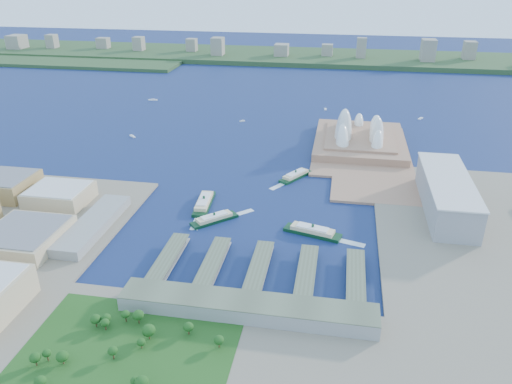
% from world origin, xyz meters
% --- Properties ---
extents(ground, '(3000.00, 3000.00, 0.00)m').
position_xyz_m(ground, '(0.00, 0.00, 0.00)').
color(ground, '#0F1D49').
rests_on(ground, ground).
extents(peninsula, '(135.00, 220.00, 3.00)m').
position_xyz_m(peninsula, '(107.50, 260.00, 1.50)').
color(peninsula, '#9D7156').
rests_on(peninsula, ground).
extents(far_shore, '(2200.00, 260.00, 12.00)m').
position_xyz_m(far_shore, '(0.00, 980.00, 6.00)').
color(far_shore, '#2D4926').
rests_on(far_shore, ground).
extents(opera_house, '(134.00, 180.00, 58.00)m').
position_xyz_m(opera_house, '(105.00, 280.00, 32.00)').
color(opera_house, white).
rests_on(opera_house, peninsula).
extents(toaster_building, '(45.00, 155.00, 35.00)m').
position_xyz_m(toaster_building, '(195.00, 80.00, 20.50)').
color(toaster_building, gray).
rests_on(toaster_building, east_land).
extents(ferry_wharves, '(184.00, 90.00, 9.30)m').
position_xyz_m(ferry_wharves, '(14.00, -75.00, 4.65)').
color(ferry_wharves, '#515A44').
rests_on(ferry_wharves, ground).
extents(terminal_building, '(200.00, 28.00, 12.00)m').
position_xyz_m(terminal_building, '(15.00, -135.00, 9.00)').
color(terminal_building, gray).
rests_on(terminal_building, south_land).
extents(park, '(150.00, 110.00, 16.00)m').
position_xyz_m(park, '(-60.00, -190.00, 11.00)').
color(park, '#194714').
rests_on(park, south_land).
extents(far_skyline, '(1900.00, 140.00, 55.00)m').
position_xyz_m(far_skyline, '(0.00, 960.00, 39.50)').
color(far_skyline, gray).
rests_on(far_skyline, far_shore).
extents(ferry_a, '(20.25, 62.59, 11.65)m').
position_xyz_m(ferry_a, '(-69.82, 47.10, 5.82)').
color(ferry_a, '#0C3218').
rests_on(ferry_a, ground).
extents(ferry_b, '(39.36, 51.79, 9.97)m').
position_xyz_m(ferry_b, '(24.06, 143.97, 4.98)').
color(ferry_b, '#0C3218').
rests_on(ferry_b, ground).
extents(ferry_c, '(47.21, 45.74, 9.91)m').
position_xyz_m(ferry_c, '(-49.05, 12.73, 4.95)').
color(ferry_c, '#0C3218').
rests_on(ferry_c, ground).
extents(ferry_d, '(60.33, 29.98, 11.06)m').
position_xyz_m(ferry_d, '(55.60, 3.36, 5.53)').
color(ferry_d, '#0C3218').
rests_on(ferry_d, ground).
extents(boat_a, '(13.02, 12.19, 2.75)m').
position_xyz_m(boat_a, '(-244.56, 259.98, 1.38)').
color(boat_a, white).
rests_on(boat_a, ground).
extents(boat_b, '(9.28, 8.80, 2.56)m').
position_xyz_m(boat_b, '(-91.01, 369.93, 1.28)').
color(boat_b, white).
rests_on(boat_b, ground).
extents(boat_c, '(10.12, 12.41, 2.82)m').
position_xyz_m(boat_c, '(211.95, 438.31, 1.41)').
color(boat_c, white).
rests_on(boat_c, ground).
extents(boat_d, '(18.09, 6.35, 2.99)m').
position_xyz_m(boat_d, '(-292.96, 477.44, 1.50)').
color(boat_d, white).
rests_on(boat_d, ground).
extents(boat_e, '(4.84, 12.22, 2.93)m').
position_xyz_m(boat_e, '(45.72, 469.09, 1.46)').
color(boat_e, white).
rests_on(boat_e, ground).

